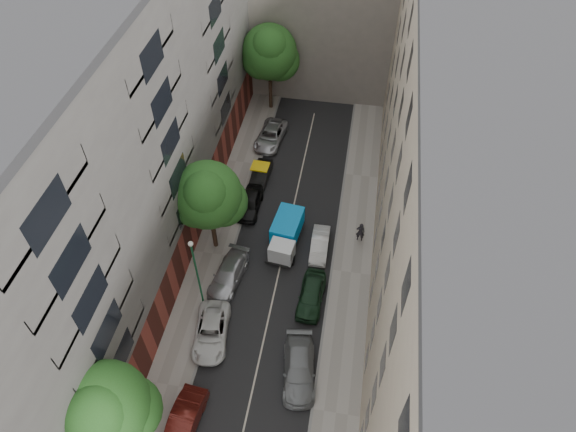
% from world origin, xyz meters
% --- Properties ---
extents(ground, '(120.00, 120.00, 0.00)m').
position_xyz_m(ground, '(0.00, 0.00, 0.00)').
color(ground, '#4C4C49').
rests_on(ground, ground).
extents(road_surface, '(8.00, 44.00, 0.02)m').
position_xyz_m(road_surface, '(0.00, 0.00, 0.01)').
color(road_surface, black).
rests_on(road_surface, ground).
extents(sidewalk_left, '(3.00, 44.00, 0.15)m').
position_xyz_m(sidewalk_left, '(-5.50, 0.00, 0.07)').
color(sidewalk_left, gray).
rests_on(sidewalk_left, ground).
extents(sidewalk_right, '(3.00, 44.00, 0.15)m').
position_xyz_m(sidewalk_right, '(5.50, 0.00, 0.07)').
color(sidewalk_right, gray).
rests_on(sidewalk_right, ground).
extents(building_left, '(8.00, 44.00, 20.00)m').
position_xyz_m(building_left, '(-11.00, 0.00, 10.00)').
color(building_left, '#53504E').
rests_on(building_left, ground).
extents(building_right, '(8.00, 44.00, 20.00)m').
position_xyz_m(building_right, '(11.00, 0.00, 10.00)').
color(building_right, '#B5A78D').
rests_on(building_right, ground).
extents(tarp_truck, '(2.49, 5.12, 2.27)m').
position_xyz_m(tarp_truck, '(0.06, 2.02, 1.25)').
color(tarp_truck, black).
rests_on(tarp_truck, ground).
extents(car_left_1, '(2.03, 4.69, 1.50)m').
position_xyz_m(car_left_1, '(-3.60, -13.40, 0.75)').
color(car_left_1, '#4D140F').
rests_on(car_left_1, ground).
extents(car_left_2, '(2.88, 5.15, 1.36)m').
position_xyz_m(car_left_2, '(-3.60, -7.08, 0.68)').
color(car_left_2, silver).
rests_on(car_left_2, ground).
extents(car_left_3, '(2.67, 5.10, 1.41)m').
position_xyz_m(car_left_3, '(-3.60, -2.20, 0.71)').
color(car_left_3, '#B3B3B8').
rests_on(car_left_3, ground).
extents(car_left_4, '(1.71, 4.23, 1.44)m').
position_xyz_m(car_left_4, '(-3.60, 5.40, 0.72)').
color(car_left_4, black).
rests_on(car_left_4, ground).
extents(car_left_5, '(1.59, 4.07, 1.32)m').
position_xyz_m(car_left_5, '(-3.45, 9.00, 0.66)').
color(car_left_5, black).
rests_on(car_left_5, ground).
extents(car_left_6, '(2.88, 5.34, 1.42)m').
position_xyz_m(car_left_6, '(-3.60, 14.60, 0.71)').
color(car_left_6, '#B8B8BD').
rests_on(car_left_6, ground).
extents(car_right_1, '(2.79, 5.32, 1.47)m').
position_xyz_m(car_right_1, '(2.80, -8.80, 0.74)').
color(car_right_1, slate).
rests_on(car_right_1, ground).
extents(car_right_2, '(1.96, 4.49, 1.51)m').
position_xyz_m(car_right_2, '(2.80, -2.96, 0.75)').
color(car_right_2, black).
rests_on(car_right_2, ground).
extents(car_right_3, '(1.42, 3.88, 1.27)m').
position_xyz_m(car_right_3, '(2.80, 1.89, 0.63)').
color(car_right_3, silver).
rests_on(car_right_3, ground).
extents(tree_near, '(5.02, 4.71, 8.85)m').
position_xyz_m(tree_near, '(-6.23, -15.26, 6.18)').
color(tree_near, '#382619').
rests_on(tree_near, sidewalk_left).
extents(tree_mid, '(5.35, 5.08, 8.42)m').
position_xyz_m(tree_mid, '(-5.36, 0.77, 5.72)').
color(tree_mid, '#382619').
rests_on(tree_mid, sidewalk_left).
extents(tree_far, '(5.57, 5.34, 9.20)m').
position_xyz_m(tree_far, '(-4.55, 19.89, 6.30)').
color(tree_far, '#382619').
rests_on(tree_far, sidewalk_left).
extents(lamp_post, '(0.36, 0.36, 7.17)m').
position_xyz_m(lamp_post, '(-4.86, -4.70, 4.50)').
color(lamp_post, '#1C633B').
rests_on(lamp_post, sidewalk_left).
extents(pedestrian, '(0.71, 0.48, 1.91)m').
position_xyz_m(pedestrian, '(5.87, 3.37, 1.10)').
color(pedestrian, black).
rests_on(pedestrian, sidewalk_right).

